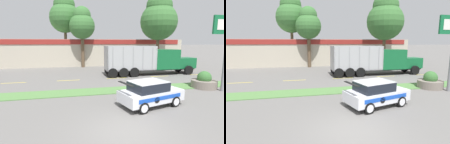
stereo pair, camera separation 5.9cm
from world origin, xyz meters
The scene contains 14 objects.
ground_plane centered at (0.00, 0.00, 0.00)m, with size 600.00×600.00×0.00m, color slate.
grass_verge centered at (0.00, 6.86, 0.03)m, with size 120.00×2.05×0.06m, color #517F42.
centre_line_3 centered at (-8.32, 11.88, 0.00)m, with size 2.40×0.14×0.01m, color yellow.
centre_line_4 centered at (-2.92, 11.88, 0.00)m, with size 2.40×0.14×0.01m, color yellow.
centre_line_5 centered at (2.48, 11.88, 0.00)m, with size 2.40×0.14×0.01m, color yellow.
centre_line_6 centered at (7.88, 11.88, 0.00)m, with size 2.40×0.14×0.01m, color yellow.
centre_line_7 centered at (13.28, 11.88, 0.00)m, with size 2.40×0.14×0.01m, color yellow.
dump_truck_mid centered at (8.17, 13.29, 1.68)m, with size 11.86×2.61×3.65m.
rally_car centered at (2.42, 2.84, 0.86)m, with size 4.40×2.84×1.68m.
stone_planter centered at (9.14, 6.00, 0.55)m, with size 2.17×2.17×1.53m.
store_building_backdrop centered at (0.70, 28.68, 2.31)m, with size 34.39×12.10×4.62m.
tree_behind_left centered at (11.65, 20.10, 8.02)m, with size 6.03×6.03×11.96m.
tree_behind_centre centered at (-0.73, 22.01, 7.01)m, with size 4.12×4.12×9.76m.
tree_behind_right centered at (-3.47, 24.65, 8.73)m, with size 5.11×5.11×12.09m.
Camera 2 is at (-2.29, -7.22, 4.05)m, focal length 28.00 mm.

